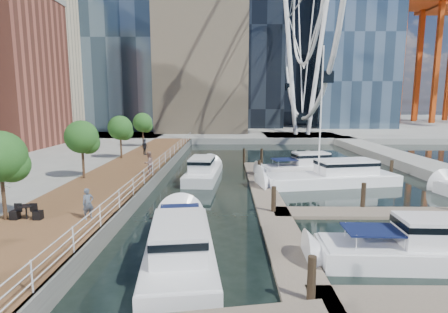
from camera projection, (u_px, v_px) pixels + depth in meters
name	position (u px, v px, depth m)	size (l,w,h in m)	color
ground	(225.00, 276.00, 14.18)	(520.00, 520.00, 0.00)	black
boardwalk	(118.00, 181.00, 29.01)	(6.00, 60.00, 1.00)	brown
seawall	(154.00, 181.00, 28.98)	(0.25, 60.00, 1.00)	#595954
land_far	(227.00, 122.00, 114.88)	(200.00, 114.00, 1.00)	gray
breakwater	(433.00, 170.00, 33.67)	(4.00, 60.00, 1.00)	gray
pier	(302.00, 137.00, 65.35)	(14.00, 12.00, 1.00)	gray
railing	(152.00, 169.00, 28.82)	(0.10, 60.00, 1.05)	white
floating_docks	(342.00, 198.00, 23.89)	(16.00, 34.00, 2.60)	#6D6051
street_trees	(82.00, 137.00, 27.46)	(2.60, 42.60, 4.60)	#3F2B1C
yacht_foreground	(413.00, 265.00, 15.21)	(2.40, 8.97, 2.15)	silver
pedestrian_near	(88.00, 204.00, 18.06)	(0.59, 0.39, 1.62)	#444E5B
pedestrian_mid	(149.00, 163.00, 29.26)	(0.94, 0.73, 1.93)	#8E6B62
pedestrian_far	(145.00, 147.00, 40.13)	(1.07, 0.44, 1.82)	#2D2F39
moored_yachts	(329.00, 193.00, 27.23)	(25.11, 32.29, 11.50)	white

